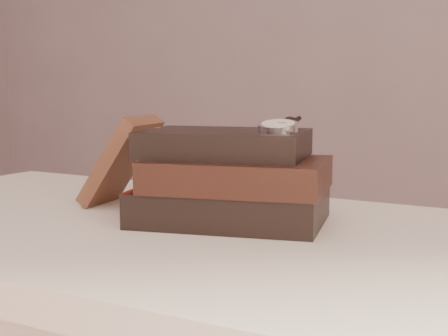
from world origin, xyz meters
The scene contains 5 objects.
table centered at (0.00, 0.35, 0.66)m, with size 1.00×0.60×0.75m.
book_stack centered at (0.13, 0.40, 0.81)m, with size 0.29×0.23×0.13m.
journal centered at (-0.08, 0.43, 0.82)m, with size 0.02×0.10×0.16m, color #422419.
pocket_watch centered at (0.20, 0.41, 0.89)m, with size 0.06×0.16×0.02m.
eyeglasses centered at (0.02, 0.46, 0.82)m, with size 0.13×0.14×0.05m.
Camera 1 is at (0.57, -0.40, 0.94)m, focal length 53.79 mm.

